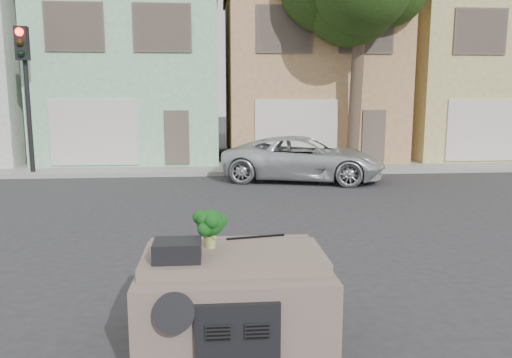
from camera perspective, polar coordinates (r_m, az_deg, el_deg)
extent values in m
plane|color=#303033|center=(8.71, -3.38, -9.06)|extent=(120.00, 120.00, 0.00)
cube|color=gray|center=(18.95, -4.27, 1.26)|extent=(40.00, 3.00, 0.15)
cube|color=#9BD4A6|center=(23.02, -13.45, 11.71)|extent=(7.20, 8.20, 7.55)
cube|color=tan|center=(23.17, 5.64, 11.90)|extent=(7.20, 8.20, 7.55)
cube|color=#CBBA73|center=(25.61, 22.70, 10.99)|extent=(7.20, 8.20, 7.55)
imported|color=silver|center=(16.65, 5.41, -0.15)|extent=(5.72, 3.76, 1.46)
cube|color=black|center=(18.85, -24.71, 7.94)|extent=(0.40, 0.40, 5.10)
cube|color=#1E3610|center=(18.85, 11.43, 13.78)|extent=(4.40, 4.00, 8.50)
cube|color=#725F54|center=(5.71, -2.58, -13.27)|extent=(2.00, 1.80, 1.12)
cube|color=black|center=(5.16, -8.98, -8.06)|extent=(0.48, 0.38, 0.20)
cube|color=black|center=(5.89, -0.03, -6.63)|extent=(0.69, 0.15, 0.02)
cube|color=#0E3B10|center=(5.49, -5.24, -5.64)|extent=(0.39, 0.39, 0.44)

